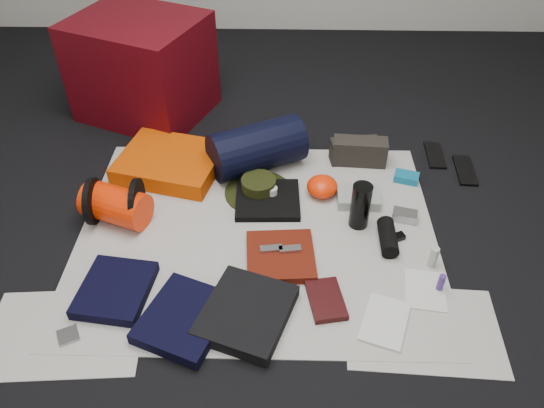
{
  "coord_description": "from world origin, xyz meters",
  "views": [
    {
      "loc": [
        0.11,
        -1.71,
        1.68
      ],
      "look_at": [
        0.06,
        0.09,
        0.1
      ],
      "focal_mm": 35.0,
      "sensor_mm": 36.0,
      "label": 1
    }
  ],
  "objects_px": {
    "water_bottle": "(360,206)",
    "navy_duffel": "(257,147)",
    "sleeping_pad": "(170,163)",
    "stuff_sack": "(116,205)",
    "compact_camera": "(404,216)",
    "paperback_book": "(326,300)",
    "red_cabinet": "(142,67)"
  },
  "relations": [
    {
      "from": "water_bottle",
      "to": "navy_duffel",
      "type": "bearing_deg",
      "value": 138.76
    },
    {
      "from": "navy_duffel",
      "to": "water_bottle",
      "type": "xyz_separation_m",
      "value": [
        0.48,
        -0.42,
        -0.01
      ]
    },
    {
      "from": "sleeping_pad",
      "to": "navy_duffel",
      "type": "height_order",
      "value": "navy_duffel"
    },
    {
      "from": "sleeping_pad",
      "to": "stuff_sack",
      "type": "xyz_separation_m",
      "value": [
        -0.18,
        -0.38,
        0.04
      ]
    },
    {
      "from": "sleeping_pad",
      "to": "compact_camera",
      "type": "xyz_separation_m",
      "value": [
        1.14,
        -0.35,
        -0.02
      ]
    },
    {
      "from": "sleeping_pad",
      "to": "water_bottle",
      "type": "xyz_separation_m",
      "value": [
        0.93,
        -0.39,
        0.07
      ]
    },
    {
      "from": "water_bottle",
      "to": "paperback_book",
      "type": "distance_m",
      "value": 0.5
    },
    {
      "from": "red_cabinet",
      "to": "paperback_book",
      "type": "bearing_deg",
      "value": -32.72
    },
    {
      "from": "sleeping_pad",
      "to": "navy_duffel",
      "type": "bearing_deg",
      "value": 4.25
    },
    {
      "from": "compact_camera",
      "to": "paperback_book",
      "type": "height_order",
      "value": "compact_camera"
    },
    {
      "from": "stuff_sack",
      "to": "compact_camera",
      "type": "xyz_separation_m",
      "value": [
        1.32,
        0.03,
        -0.06
      ]
    },
    {
      "from": "red_cabinet",
      "to": "sleeping_pad",
      "type": "height_order",
      "value": "red_cabinet"
    },
    {
      "from": "stuff_sack",
      "to": "paperback_book",
      "type": "distance_m",
      "value": 1.04
    },
    {
      "from": "sleeping_pad",
      "to": "paperback_book",
      "type": "xyz_separation_m",
      "value": [
        0.76,
        -0.84,
        -0.03
      ]
    },
    {
      "from": "paperback_book",
      "to": "sleeping_pad",
      "type": "bearing_deg",
      "value": 121.22
    },
    {
      "from": "red_cabinet",
      "to": "compact_camera",
      "type": "bearing_deg",
      "value": -11.63
    },
    {
      "from": "navy_duffel",
      "to": "water_bottle",
      "type": "bearing_deg",
      "value": -68.0
    },
    {
      "from": "stuff_sack",
      "to": "navy_duffel",
      "type": "xyz_separation_m",
      "value": [
        0.62,
        0.41,
        0.04
      ]
    },
    {
      "from": "stuff_sack",
      "to": "red_cabinet",
      "type": "bearing_deg",
      "value": 93.01
    },
    {
      "from": "paperback_book",
      "to": "stuff_sack",
      "type": "bearing_deg",
      "value": 143.06
    },
    {
      "from": "red_cabinet",
      "to": "paperback_book",
      "type": "relative_size",
      "value": 3.35
    },
    {
      "from": "water_bottle",
      "to": "compact_camera",
      "type": "bearing_deg",
      "value": 9.71
    },
    {
      "from": "sleeping_pad",
      "to": "navy_duffel",
      "type": "distance_m",
      "value": 0.45
    },
    {
      "from": "stuff_sack",
      "to": "paperback_book",
      "type": "height_order",
      "value": "stuff_sack"
    },
    {
      "from": "compact_camera",
      "to": "water_bottle",
      "type": "bearing_deg",
      "value": -154.91
    },
    {
      "from": "red_cabinet",
      "to": "stuff_sack",
      "type": "height_order",
      "value": "red_cabinet"
    },
    {
      "from": "compact_camera",
      "to": "red_cabinet",
      "type": "bearing_deg",
      "value": 161.02
    },
    {
      "from": "sleeping_pad",
      "to": "red_cabinet",
      "type": "bearing_deg",
      "value": 111.35
    },
    {
      "from": "compact_camera",
      "to": "stuff_sack",
      "type": "bearing_deg",
      "value": -163.33
    },
    {
      "from": "stuff_sack",
      "to": "water_bottle",
      "type": "relative_size",
      "value": 1.32
    },
    {
      "from": "sleeping_pad",
      "to": "compact_camera",
      "type": "relative_size",
      "value": 4.44
    },
    {
      "from": "water_bottle",
      "to": "paperback_book",
      "type": "xyz_separation_m",
      "value": [
        -0.17,
        -0.45,
        -0.1
      ]
    }
  ]
}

